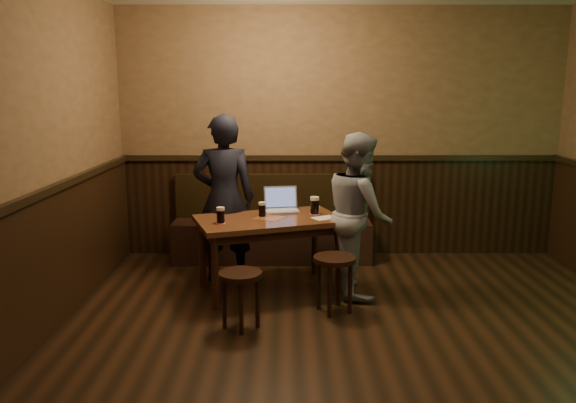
# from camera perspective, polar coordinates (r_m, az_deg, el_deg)

# --- Properties ---
(room) EXTENTS (5.04, 6.04, 2.84)m
(room) POSITION_cam_1_polar(r_m,az_deg,el_deg) (3.74, 9.26, 0.41)
(room) COLOR black
(room) RESTS_ON ground
(bench) EXTENTS (2.20, 0.50, 0.95)m
(bench) POSITION_cam_1_polar(r_m,az_deg,el_deg) (6.35, -1.62, -3.13)
(bench) COLOR black
(bench) RESTS_ON ground
(pub_table) EXTENTS (1.50, 1.15, 0.72)m
(pub_table) POSITION_cam_1_polar(r_m,az_deg,el_deg) (5.29, -1.93, -2.66)
(pub_table) COLOR brown
(pub_table) RESTS_ON ground
(stool_left) EXTENTS (0.38, 0.38, 0.47)m
(stool_left) POSITION_cam_1_polar(r_m,az_deg,el_deg) (4.54, -4.84, -8.29)
(stool_left) COLOR black
(stool_left) RESTS_ON ground
(stool_right) EXTENTS (0.47, 0.47, 0.49)m
(stool_right) POSITION_cam_1_polar(r_m,az_deg,el_deg) (4.86, 4.76, -6.72)
(stool_right) COLOR black
(stool_right) RESTS_ON ground
(pint_left) EXTENTS (0.10, 0.10, 0.15)m
(pint_left) POSITION_cam_1_polar(r_m,az_deg,el_deg) (5.08, -6.86, -1.40)
(pint_left) COLOR red
(pint_left) RESTS_ON pub_table
(pint_mid) EXTENTS (0.09, 0.09, 0.14)m
(pint_mid) POSITION_cam_1_polar(r_m,az_deg,el_deg) (5.31, -2.64, -0.81)
(pint_mid) COLOR red
(pint_mid) RESTS_ON pub_table
(pint_right) EXTENTS (0.11, 0.11, 0.17)m
(pint_right) POSITION_cam_1_polar(r_m,az_deg,el_deg) (5.41, 2.72, -0.41)
(pint_right) COLOR red
(pint_right) RESTS_ON pub_table
(laptop) EXTENTS (0.37, 0.32, 0.24)m
(laptop) POSITION_cam_1_polar(r_m,az_deg,el_deg) (5.56, -0.66, -0.34)
(laptop) COLOR silver
(laptop) RESTS_ON pub_table
(menu) EXTENTS (0.27, 0.24, 0.00)m
(menu) POSITION_cam_1_polar(r_m,az_deg,el_deg) (5.28, 3.72, -1.67)
(menu) COLOR silver
(menu) RESTS_ON pub_table
(person_suit) EXTENTS (0.63, 0.44, 1.67)m
(person_suit) POSITION_cam_1_polar(r_m,az_deg,el_deg) (5.59, -6.51, 0.30)
(person_suit) COLOR black
(person_suit) RESTS_ON ground
(person_grey) EXTENTS (0.66, 0.80, 1.52)m
(person_grey) POSITION_cam_1_polar(r_m,az_deg,el_deg) (5.26, 7.22, -1.25)
(person_grey) COLOR gray
(person_grey) RESTS_ON ground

